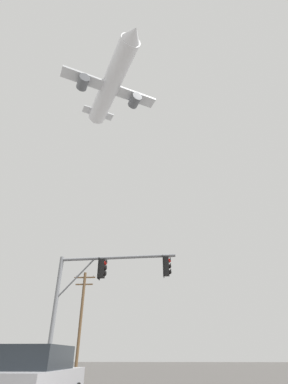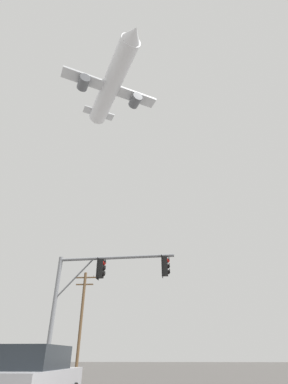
{
  "view_description": "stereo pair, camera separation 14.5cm",
  "coord_description": "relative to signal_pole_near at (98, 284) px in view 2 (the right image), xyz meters",
  "views": [
    {
      "loc": [
        0.29,
        -6.23,
        1.34
      ],
      "look_at": [
        -1.5,
        18.63,
        15.52
      ],
      "focal_mm": 27.03,
      "sensor_mm": 36.0,
      "label": 1
    },
    {
      "loc": [
        0.43,
        -6.22,
        1.34
      ],
      "look_at": [
        -1.5,
        18.63,
        15.52
      ],
      "focal_mm": 27.03,
      "sensor_mm": 36.0,
      "label": 2
    }
  ],
  "objects": [
    {
      "name": "signal_pole_near",
      "position": [
        0.0,
        0.0,
        0.0
      ],
      "size": [
        5.94,
        0.66,
        5.81
      ],
      "color": "slate",
      "rests_on": "ground"
    },
    {
      "name": "utility_pole",
      "position": [
        -5.14,
        15.8,
        0.38
      ],
      "size": [
        2.2,
        0.28,
        8.96
      ],
      "color": "brown",
      "rests_on": "ground"
    },
    {
      "name": "airplane",
      "position": [
        -6.58,
        26.38,
        46.24
      ],
      "size": [
        18.94,
        24.53,
        7.18
      ],
      "color": "white"
    },
    {
      "name": "parked_car",
      "position": [
        -0.44,
        -5.29,
        -3.57
      ],
      "size": [
        1.91,
        4.11,
        1.6
      ],
      "color": "#99999E",
      "rests_on": "ground"
    }
  ]
}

